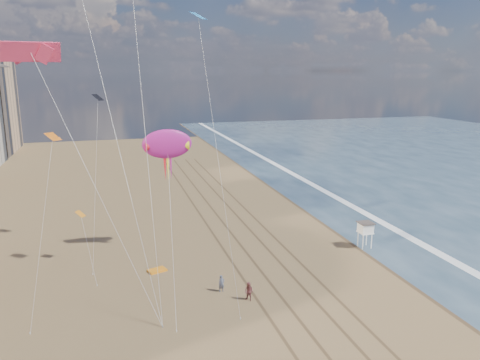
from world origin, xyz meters
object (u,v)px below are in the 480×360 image
kite_flyer_a (221,283)px  kite_flyer_b (249,292)px  lifeguard_stand (365,228)px  show_kite (167,144)px  grounded_kite (157,270)px

kite_flyer_a → kite_flyer_b: size_ratio=0.92×
lifeguard_stand → show_kite: 25.94m
grounded_kite → kite_flyer_a: 8.66m
kite_flyer_a → show_kite: bearing=99.6°
lifeguard_stand → show_kite: bearing=167.1°
show_kite → kite_flyer_b: (5.42, -14.57, -12.07)m
show_kite → kite_flyer_b: bearing=-69.6°
lifeguard_stand → kite_flyer_a: bearing=-161.1°
lifeguard_stand → kite_flyer_b: 20.03m
show_kite → kite_flyer_b: size_ratio=11.83×
grounded_kite → lifeguard_stand: bearing=-19.5°
lifeguard_stand → grounded_kite: lifeguard_stand is taller
lifeguard_stand → kite_flyer_b: lifeguard_stand is taller
kite_flyer_a → kite_flyer_b: 3.25m
show_kite → kite_flyer_a: 17.43m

